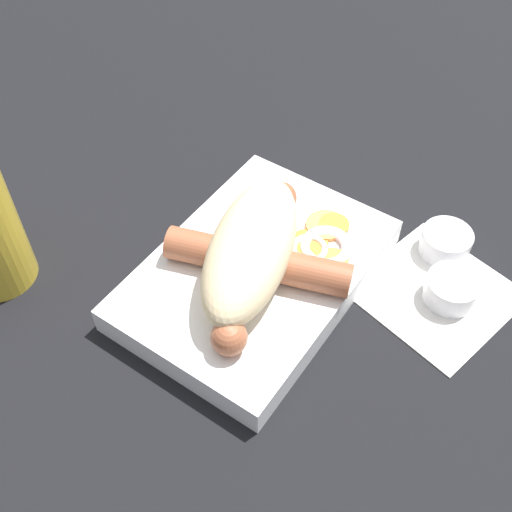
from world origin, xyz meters
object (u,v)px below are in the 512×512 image
food_tray (256,274)px  bread_roll (250,248)px  condiment_cup_near (451,291)px  condiment_cup_far (445,244)px  sausage (258,261)px

food_tray → bread_roll: size_ratio=1.34×
food_tray → condiment_cup_near: 0.16m
condiment_cup_near → condiment_cup_far: bearing=28.6°
bread_roll → sausage: (0.00, -0.01, -0.01)m
sausage → food_tray: bearing=42.9°
condiment_cup_far → sausage: bearing=139.4°
sausage → condiment_cup_far: 0.17m
bread_roll → condiment_cup_far: 0.18m
bread_roll → condiment_cup_near: size_ratio=3.81×
condiment_cup_near → sausage: bearing=121.6°
food_tray → condiment_cup_near: size_ratio=5.10×
condiment_cup_near → bread_roll: bearing=120.6°
condiment_cup_far → food_tray: bearing=136.6°
bread_roll → condiment_cup_near: bearing=-59.4°
bread_roll → condiment_cup_far: size_ratio=3.81×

